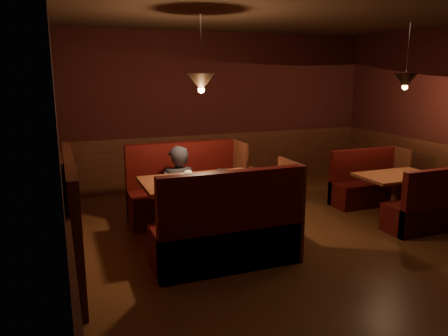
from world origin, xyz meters
name	(u,v)px	position (x,y,z in m)	size (l,w,h in m)	color
room	(303,168)	(-0.28, 0.05, 1.05)	(6.02, 7.02, 2.92)	#583619
main_table	(204,193)	(-1.30, 0.80, 0.64)	(1.54, 0.93, 1.08)	#5C2F1D
main_bench_far	(186,196)	(-1.28, 1.67, 0.37)	(1.69, 0.60, 1.15)	#380E0B
main_bench_near	(230,236)	(-1.28, -0.07, 0.37)	(1.69, 0.60, 1.15)	#380E0B
second_table	(396,185)	(1.76, 0.68, 0.48)	(1.16, 0.74, 0.65)	#5C2F1D
second_bench_far	(367,186)	(1.78, 1.37, 0.29)	(1.28, 0.48, 0.91)	#380E0B
second_bench_near	(432,210)	(1.78, -0.01, 0.29)	(1.28, 0.48, 0.91)	#380E0B
diner_a	(178,175)	(-1.48, 1.40, 0.77)	(0.56, 0.37, 1.53)	#21222A
diner_b	(227,201)	(-1.24, 0.13, 0.72)	(0.70, 0.54, 1.44)	#29231D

